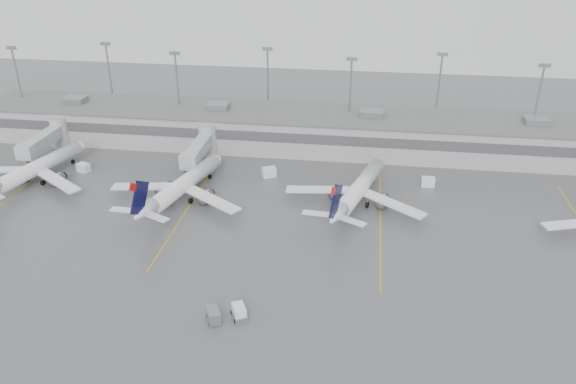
# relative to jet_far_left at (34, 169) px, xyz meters

# --- Properties ---
(ground) EXTENTS (260.00, 260.00, 0.00)m
(ground) POSITION_rel_jet_far_left_xyz_m (50.89, -31.02, -3.01)
(ground) COLOR #4E4E50
(ground) RESTS_ON ground
(terminal) EXTENTS (152.00, 17.00, 9.45)m
(terminal) POSITION_rel_jet_far_left_xyz_m (50.88, 26.97, 1.16)
(terminal) COLOR #9A9B96
(terminal) RESTS_ON ground
(light_masts) EXTENTS (142.40, 8.00, 20.60)m
(light_masts) POSITION_rel_jet_far_left_xyz_m (50.89, 32.73, 9.01)
(light_masts) COLOR gray
(light_masts) RESTS_ON ground
(jet_bridge_left) EXTENTS (4.00, 17.20, 7.00)m
(jet_bridge_left) POSITION_rel_jet_far_left_xyz_m (-4.61, 14.71, 0.86)
(jet_bridge_left) COLOR #A0A2A5
(jet_bridge_left) RESTS_ON ground
(jet_bridge_right) EXTENTS (4.00, 17.20, 7.00)m
(jet_bridge_right) POSITION_rel_jet_far_left_xyz_m (30.39, 14.71, 0.86)
(jet_bridge_right) COLOR #A0A2A5
(jet_bridge_right) RESTS_ON ground
(stand_markings) EXTENTS (105.25, 40.00, 0.01)m
(stand_markings) POSITION_rel_jet_far_left_xyz_m (50.89, -7.02, -3.01)
(stand_markings) COLOR #D09F0C
(stand_markings) RESTS_ON ground
(jet_far_left) EXTENTS (25.93, 29.43, 9.70)m
(jet_far_left) POSITION_rel_jet_far_left_xyz_m (0.00, 0.00, 0.00)
(jet_far_left) COLOR white
(jet_far_left) RESTS_ON ground
(jet_mid_left) EXTENTS (26.40, 29.96, 9.86)m
(jet_mid_left) POSITION_rel_jet_far_left_xyz_m (31.43, -3.35, 0.05)
(jet_mid_left) COLOR white
(jet_mid_left) RESTS_ON ground
(jet_mid_right) EXTENTS (25.77, 29.31, 9.74)m
(jet_mid_right) POSITION_rel_jet_far_left_xyz_m (64.13, -0.20, 0.01)
(jet_mid_right) COLOR white
(jet_mid_right) RESTS_ON ground
(baggage_tug) EXTENTS (2.82, 3.31, 1.83)m
(baggage_tug) POSITION_rel_jet_far_left_xyz_m (49.58, -35.35, -2.30)
(baggage_tug) COLOR white
(baggage_tug) RESTS_ON ground
(baggage_cart) EXTENTS (2.63, 3.15, 1.76)m
(baggage_cart) POSITION_rel_jet_far_left_xyz_m (46.38, -36.55, -2.10)
(baggage_cart) COLOR slate
(baggage_cart) RESTS_ON ground
(gse_uld_a) EXTENTS (2.89, 2.36, 1.77)m
(gse_uld_a) POSITION_rel_jet_far_left_xyz_m (6.83, 6.42, -2.13)
(gse_uld_a) COLOR white
(gse_uld_a) RESTS_ON ground
(gse_uld_b) EXTENTS (3.21, 2.77, 1.92)m
(gse_uld_b) POSITION_rel_jet_far_left_xyz_m (45.77, 9.57, -2.06)
(gse_uld_b) COLOR white
(gse_uld_b) RESTS_ON ground
(gse_uld_c) EXTENTS (2.59, 1.75, 1.81)m
(gse_uld_c) POSITION_rel_jet_far_left_xyz_m (77.73, 9.59, -2.11)
(gse_uld_c) COLOR white
(gse_uld_c) RESTS_ON ground
(gse_loader) EXTENTS (2.79, 3.38, 1.82)m
(gse_loader) POSITION_rel_jet_far_left_xyz_m (27.47, 10.50, -2.10)
(gse_loader) COLOR slate
(gse_loader) RESTS_ON ground
(cone_a) EXTENTS (0.46, 0.46, 0.72)m
(cone_a) POSITION_rel_jet_far_left_xyz_m (3.32, -0.37, -2.65)
(cone_a) COLOR #FF6A05
(cone_a) RESTS_ON ground
(cone_b) EXTENTS (0.46, 0.46, 0.73)m
(cone_b) POSITION_rel_jet_far_left_xyz_m (29.38, -0.03, -2.65)
(cone_b) COLOR #FF6A05
(cone_b) RESTS_ON ground
(cone_c) EXTENTS (0.40, 0.40, 0.63)m
(cone_c) POSITION_rel_jet_far_left_xyz_m (73.22, 5.09, -2.70)
(cone_c) COLOR #FF6A05
(cone_c) RESTS_ON ground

